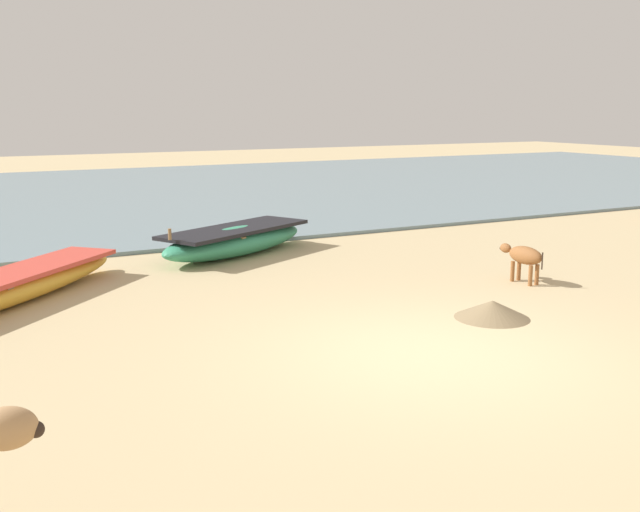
{
  "coord_description": "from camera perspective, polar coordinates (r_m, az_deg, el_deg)",
  "views": [
    {
      "loc": [
        -5.06,
        -6.77,
        2.84
      ],
      "look_at": [
        0.17,
        3.1,
        0.6
      ],
      "focal_mm": 42.04,
      "sensor_mm": 36.0,
      "label": 1
    }
  ],
  "objects": [
    {
      "name": "fishing_boat_3",
      "position": [
        14.59,
        -6.46,
        1.22
      ],
      "size": [
        3.8,
        2.65,
        0.74
      ],
      "rotation": [
        0.0,
        0.0,
        3.61
      ],
      "color": "#338C66",
      "rests_on": "ground"
    },
    {
      "name": "debris_pile_0",
      "position": [
        10.48,
        12.98,
        -3.98
      ],
      "size": [
        1.45,
        1.45,
        0.25
      ],
      "primitive_type": "cone",
      "rotation": [
        0.0,
        0.0,
        2.35
      ],
      "color": "#7A6647",
      "rests_on": "ground"
    },
    {
      "name": "sea_water",
      "position": [
        24.98,
        -16.1,
        4.45
      ],
      "size": [
        60.0,
        20.0,
        0.08
      ],
      "primitive_type": "cube",
      "color": "slate",
      "rests_on": "ground"
    },
    {
      "name": "fishing_boat_1",
      "position": [
        11.83,
        -22.71,
        -2.23
      ],
      "size": [
        4.15,
        4.1,
        0.64
      ],
      "rotation": [
        0.0,
        0.0,
        3.92
      ],
      "color": "gold",
      "rests_on": "ground"
    },
    {
      "name": "calf_near_brown",
      "position": [
        12.63,
        15.26,
        -0.03
      ],
      "size": [
        0.31,
        0.94,
        0.61
      ],
      "rotation": [
        0.0,
        0.0,
        1.63
      ],
      "color": "brown",
      "rests_on": "ground"
    },
    {
      "name": "ground",
      "position": [
        8.91,
        8.46,
        -7.36
      ],
      "size": [
        80.0,
        80.0,
        0.0
      ],
      "primitive_type": "plane",
      "color": "tan"
    }
  ]
}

